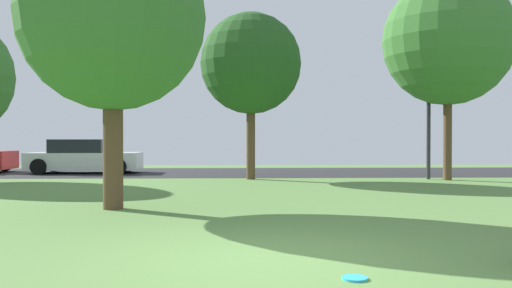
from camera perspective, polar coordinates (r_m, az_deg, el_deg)
The scene contains 8 objects.
ground_plane at distance 6.43m, azimuth 1.17°, elevation -12.72°, with size 44.00×44.00×0.00m, color #5B8442.
road_strip at distance 22.30m, azimuth -1.06°, elevation -3.12°, with size 44.00×6.40×0.01m, color #28282B.
oak_tree_right at distance 11.52m, azimuth -15.43°, elevation 13.12°, with size 3.88×3.88×5.93m.
maple_tree_far at distance 19.73m, azimuth 20.28°, elevation 10.53°, with size 4.51×4.51×7.14m.
birch_tree_lone at distance 18.80m, azimuth -0.57°, elevation 8.77°, with size 3.61×3.61×5.95m.
frisbee_disc at distance 5.74m, azimuth 10.76°, elevation -14.25°, with size 0.27×0.27×0.03m, color #2DB2E0.
parked_car_white at distance 22.96m, azimuth -18.35°, elevation -1.43°, with size 4.55×1.97×1.42m.
street_lamp_post at distance 19.68m, azimuth 18.39°, elevation 2.88°, with size 0.14×0.14×4.50m, color #2D2D33.
Camera 1 is at (-0.34, -6.24, 1.49)m, focal length 36.51 mm.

